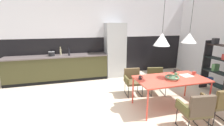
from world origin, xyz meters
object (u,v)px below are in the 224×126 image
(open_book, at_px, (186,76))
(mug_short_terracotta, at_px, (194,73))
(fruit_bowl, at_px, (172,77))
(bottle_vinegar_dark, at_px, (61,52))
(bottle_spice_small, at_px, (69,52))
(armchair_by_stool, at_px, (133,78))
(armchair_far_side, at_px, (221,101))
(open_shelf_unit, at_px, (217,66))
(mug_tall_blue, at_px, (176,75))
(pendant_lamp_over_table_far, at_px, (189,38))
(mug_wide_latte, at_px, (175,71))
(refrigerator_column, at_px, (115,50))
(pendant_lamp_over_table_near, at_px, (162,39))
(cooking_pot, at_px, (52,54))
(armchair_head_of_table, at_px, (156,77))
(dining_table, at_px, (171,80))
(armchair_facing_counter, at_px, (197,108))
(mug_glass_clear, at_px, (140,78))

(open_book, distance_m, mug_short_terracotta, 0.26)
(fruit_bowl, height_order, bottle_vinegar_dark, bottle_vinegar_dark)
(open_book, relative_size, bottle_spice_small, 0.92)
(armchair_by_stool, relative_size, armchair_far_side, 0.96)
(mug_short_terracotta, relative_size, open_shelf_unit, 0.08)
(mug_tall_blue, bearing_deg, pendant_lamp_over_table_far, -33.14)
(mug_wide_latte, bearing_deg, refrigerator_column, 113.53)
(mug_short_terracotta, xyz_separation_m, pendant_lamp_over_table_near, (-1.07, -0.10, 0.89))
(refrigerator_column, height_order, cooking_pot, refrigerator_column)
(open_book, distance_m, pendant_lamp_over_table_far, 0.96)
(refrigerator_column, distance_m, mug_tall_blue, 2.70)
(armchair_head_of_table, bearing_deg, cooking_pot, -20.57)
(bottle_spice_small, bearing_deg, dining_table, -47.20)
(armchair_facing_counter, distance_m, mug_short_terracotta, 1.35)
(dining_table, distance_m, mug_short_terracotta, 0.74)
(refrigerator_column, distance_m, armchair_facing_counter, 3.64)
(mug_glass_clear, relative_size, bottle_vinegar_dark, 0.40)
(fruit_bowl, distance_m, pendant_lamp_over_table_near, 0.94)
(mug_short_terracotta, bearing_deg, mug_tall_blue, -176.95)
(armchair_head_of_table, relative_size, cooking_pot, 3.44)
(pendant_lamp_over_table_near, bearing_deg, mug_tall_blue, 7.51)
(pendant_lamp_over_table_near, bearing_deg, fruit_bowl, -12.26)
(refrigerator_column, height_order, mug_short_terracotta, refrigerator_column)
(refrigerator_column, distance_m, armchair_head_of_table, 2.04)
(pendant_lamp_over_table_near, bearing_deg, pendant_lamp_over_table_far, -2.94)
(open_book, height_order, bottle_spice_small, bottle_spice_small)
(bottle_spice_small, height_order, pendant_lamp_over_table_far, pendant_lamp_over_table_far)
(bottle_spice_small, bearing_deg, mug_glass_clear, -56.19)
(armchair_by_stool, xyz_separation_m, mug_glass_clear, (-0.15, -0.78, 0.31))
(armchair_facing_counter, distance_m, mug_tall_blue, 1.08)
(armchair_far_side, xyz_separation_m, fruit_bowl, (-0.62, 0.76, 0.30))
(mug_glass_clear, bearing_deg, mug_wide_latte, 10.73)
(mug_tall_blue, xyz_separation_m, pendant_lamp_over_table_far, (0.16, -0.10, 0.90))
(armchair_facing_counter, xyz_separation_m, mug_glass_clear, (-0.64, 1.07, 0.29))
(refrigerator_column, bearing_deg, armchair_facing_counter, -81.50)
(bottle_spice_small, bearing_deg, pendant_lamp_over_table_far, -43.77)
(mug_wide_latte, relative_size, mug_short_terracotta, 1.00)
(armchair_head_of_table, bearing_deg, bottle_spice_small, -24.61)
(refrigerator_column, height_order, open_book, refrigerator_column)
(fruit_bowl, distance_m, bottle_spice_small, 3.48)
(open_book, xyz_separation_m, mug_wide_latte, (-0.11, 0.29, 0.05))
(armchair_facing_counter, bearing_deg, armchair_by_stool, 111.32)
(bottle_spice_small, bearing_deg, fruit_bowl, -48.33)
(mug_glass_clear, distance_m, pendant_lamp_over_table_far, 1.42)
(cooking_pot, height_order, bottle_vinegar_dark, bottle_vinegar_dark)
(mug_short_terracotta, xyz_separation_m, mug_tall_blue, (-0.55, -0.03, 0.01))
(open_shelf_unit, xyz_separation_m, pendant_lamp_over_table_far, (-1.48, -0.43, 0.88))
(mug_wide_latte, relative_size, pendant_lamp_over_table_near, 0.09)
(open_book, bearing_deg, mug_glass_clear, 176.21)
(bottle_vinegar_dark, distance_m, pendant_lamp_over_table_near, 3.66)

